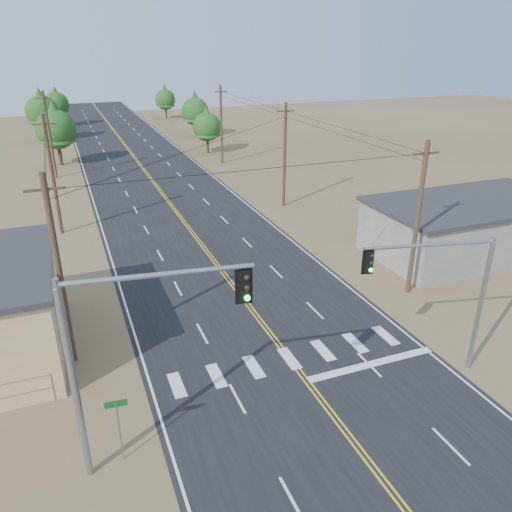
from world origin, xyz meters
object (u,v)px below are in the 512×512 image
building_right (469,228)px  street_sign (118,421)px  signal_mast_right (449,285)px  signal_mast_left (125,343)px

building_right → street_sign: (-28.04, -11.75, -0.06)m
signal_mast_right → signal_mast_left: bearing=-164.2°
building_right → signal_mast_left: bearing=-155.9°
signal_mast_left → signal_mast_right: 14.93m
building_right → street_sign: 30.40m
signal_mast_left → street_sign: 3.79m
signal_mast_right → building_right: bearing=55.8°
building_right → signal_mast_left: signal_mast_left is taller
signal_mast_left → street_sign: (-0.57, 0.53, -3.71)m
building_right → signal_mast_right: (-12.58, -11.59, 2.86)m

